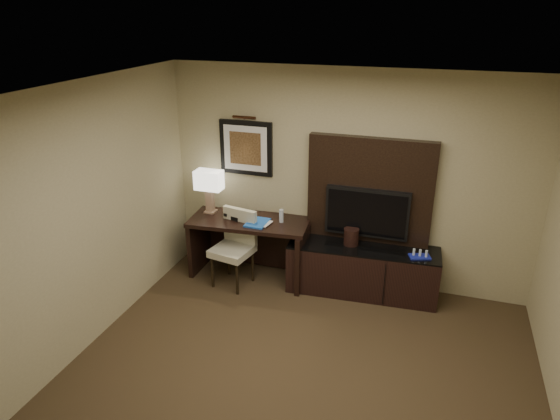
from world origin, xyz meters
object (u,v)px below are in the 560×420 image
at_px(table_lamp, 210,193).
at_px(desk_phone, 236,214).
at_px(desk_chair, 232,250).
at_px(minibar_tray, 420,254).
at_px(water_bottle, 281,216).
at_px(tv, 367,213).
at_px(credenza, 362,270).
at_px(ice_bucket, 351,237).
at_px(desk, 250,248).

relative_size(table_lamp, desk_phone, 2.63).
bearing_deg(desk_chair, desk_phone, 111.19).
bearing_deg(desk_chair, minibar_tray, 16.71).
bearing_deg(water_bottle, tv, 7.00).
bearing_deg(water_bottle, desk_chair, -149.39).
relative_size(credenza, ice_bucket, 8.80).
distance_m(tv, ice_bucket, 0.35).
bearing_deg(ice_bucket, desk, -176.41).
bearing_deg(desk, minibar_tray, -5.00).
height_order(table_lamp, ice_bucket, table_lamp).
bearing_deg(table_lamp, credenza, -0.98).
xyz_separation_m(desk_chair, ice_bucket, (1.43, 0.34, 0.25)).
distance_m(credenza, tv, 0.72).
bearing_deg(desk, water_bottle, 3.87).
xyz_separation_m(credenza, water_bottle, (-1.05, 0.01, 0.58)).
bearing_deg(tv, table_lamp, -177.03).
distance_m(tv, water_bottle, 1.06).
xyz_separation_m(tv, desk_chair, (-1.59, -0.45, -0.54)).
relative_size(desk, water_bottle, 8.96).
bearing_deg(ice_bucket, desk_phone, -177.31).
relative_size(desk_chair, minibar_tray, 4.05).
xyz_separation_m(table_lamp, minibar_tray, (2.70, -0.09, -0.41)).
distance_m(desk_chair, ice_bucket, 1.49).
xyz_separation_m(desk_phone, minibar_tray, (2.31, -0.02, -0.19)).
bearing_deg(credenza, table_lamp, 175.54).
bearing_deg(ice_bucket, table_lamp, 179.89).
bearing_deg(desk_phone, credenza, 19.25).
height_order(desk, table_lamp, table_lamp).
bearing_deg(minibar_tray, desk_chair, -173.64).
bearing_deg(table_lamp, desk_chair, -38.19).
bearing_deg(minibar_tray, credenza, 174.81).
relative_size(credenza, tv, 1.82).
relative_size(desk_chair, ice_bucket, 4.68).
distance_m(desk, desk_chair, 0.30).
relative_size(tv, ice_bucket, 4.85).
distance_m(tv, table_lamp, 2.03).
xyz_separation_m(desk_phone, ice_bucket, (1.49, 0.07, -0.13)).
bearing_deg(ice_bucket, credenza, -10.99).
height_order(tv, desk_phone, tv).
bearing_deg(tv, desk_chair, -164.13).
distance_m(credenza, desk_chair, 1.63).
bearing_deg(minibar_tray, tv, 163.35).
relative_size(desk_phone, water_bottle, 1.21).
xyz_separation_m(credenza, minibar_tray, (0.66, -0.06, 0.36)).
bearing_deg(desk_phone, tv, 24.12).
distance_m(tv, desk_chair, 1.74).
bearing_deg(desk, table_lamp, 166.89).
xyz_separation_m(tv, table_lamp, (-2.03, -0.11, 0.06)).
xyz_separation_m(desk, water_bottle, (0.41, 0.06, 0.49)).
height_order(desk_chair, ice_bucket, desk_chair).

